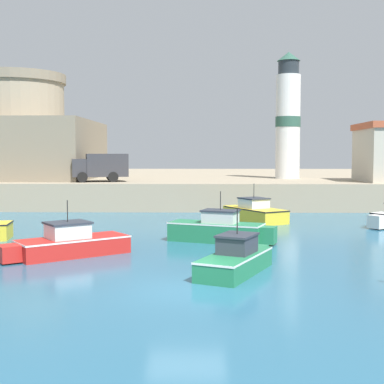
{
  "coord_description": "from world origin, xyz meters",
  "views": [
    {
      "loc": [
        0.52,
        -16.5,
        4.26
      ],
      "look_at": [
        -0.16,
        15.22,
        2.0
      ],
      "focal_mm": 50.0,
      "sensor_mm": 36.0,
      "label": 1
    }
  ],
  "objects_px": {
    "motorboat_red_4": "(69,243)",
    "fortress": "(19,141)",
    "motorboat_green_6": "(237,259)",
    "lighthouse": "(288,118)",
    "motorboat_yellow_7": "(254,212)",
    "truck_on_quay": "(100,166)",
    "motorboat_green_1": "(219,230)"
  },
  "relations": [
    {
      "from": "fortress",
      "to": "lighthouse",
      "type": "bearing_deg",
      "value": 0.55
    },
    {
      "from": "fortress",
      "to": "motorboat_green_1",
      "type": "bearing_deg",
      "value": -51.61
    },
    {
      "from": "motorboat_red_4",
      "to": "motorboat_yellow_7",
      "type": "height_order",
      "value": "motorboat_yellow_7"
    },
    {
      "from": "motorboat_red_4",
      "to": "motorboat_yellow_7",
      "type": "xyz_separation_m",
      "value": [
        8.85,
        11.82,
        0.03
      ]
    },
    {
      "from": "motorboat_red_4",
      "to": "fortress",
      "type": "distance_m",
      "value": 28.19
    },
    {
      "from": "lighthouse",
      "to": "motorboat_green_6",
      "type": "bearing_deg",
      "value": -102.31
    },
    {
      "from": "motorboat_green_1",
      "to": "fortress",
      "type": "height_order",
      "value": "fortress"
    },
    {
      "from": "motorboat_green_6",
      "to": "lighthouse",
      "type": "distance_m",
      "value": 30.26
    },
    {
      "from": "motorboat_red_4",
      "to": "motorboat_yellow_7",
      "type": "relative_size",
      "value": 0.98
    },
    {
      "from": "motorboat_green_6",
      "to": "fortress",
      "type": "distance_m",
      "value": 33.96
    },
    {
      "from": "motorboat_yellow_7",
      "to": "lighthouse",
      "type": "relative_size",
      "value": 0.47
    },
    {
      "from": "motorboat_green_1",
      "to": "motorboat_green_6",
      "type": "relative_size",
      "value": 1.11
    },
    {
      "from": "motorboat_green_1",
      "to": "motorboat_yellow_7",
      "type": "xyz_separation_m",
      "value": [
        2.45,
        8.11,
        -0.04
      ]
    },
    {
      "from": "motorboat_green_6",
      "to": "truck_on_quay",
      "type": "xyz_separation_m",
      "value": [
        -9.34,
        23.01,
        2.79
      ]
    },
    {
      "from": "motorboat_red_4",
      "to": "motorboat_green_1",
      "type": "bearing_deg",
      "value": 30.15
    },
    {
      "from": "motorboat_red_4",
      "to": "truck_on_quay",
      "type": "height_order",
      "value": "truck_on_quay"
    },
    {
      "from": "motorboat_green_1",
      "to": "motorboat_green_6",
      "type": "xyz_separation_m",
      "value": [
        0.43,
        -6.73,
        -0.1
      ]
    },
    {
      "from": "motorboat_green_6",
      "to": "motorboat_red_4",
      "type": "bearing_deg",
      "value": 156.2
    },
    {
      "from": "motorboat_yellow_7",
      "to": "fortress",
      "type": "distance_m",
      "value": 24.53
    },
    {
      "from": "lighthouse",
      "to": "motorboat_yellow_7",
      "type": "bearing_deg",
      "value": -107.01
    },
    {
      "from": "motorboat_green_1",
      "to": "motorboat_red_4",
      "type": "xyz_separation_m",
      "value": [
        -6.4,
        -3.72,
        -0.08
      ]
    },
    {
      "from": "motorboat_green_6",
      "to": "motorboat_yellow_7",
      "type": "distance_m",
      "value": 14.97
    },
    {
      "from": "motorboat_red_4",
      "to": "fortress",
      "type": "bearing_deg",
      "value": 113.09
    },
    {
      "from": "motorboat_green_1",
      "to": "truck_on_quay",
      "type": "distance_m",
      "value": 18.75
    },
    {
      "from": "motorboat_green_1",
      "to": "truck_on_quay",
      "type": "height_order",
      "value": "truck_on_quay"
    },
    {
      "from": "motorboat_green_1",
      "to": "motorboat_green_6",
      "type": "bearing_deg",
      "value": -86.34
    },
    {
      "from": "motorboat_yellow_7",
      "to": "motorboat_red_4",
      "type": "bearing_deg",
      "value": -126.81
    },
    {
      "from": "motorboat_yellow_7",
      "to": "lighthouse",
      "type": "xyz_separation_m",
      "value": [
        4.27,
        13.94,
        6.89
      ]
    },
    {
      "from": "fortress",
      "to": "truck_on_quay",
      "type": "xyz_separation_m",
      "value": [
        8.38,
        -5.53,
        -2.16
      ]
    },
    {
      "from": "motorboat_green_6",
      "to": "truck_on_quay",
      "type": "bearing_deg",
      "value": 112.09
    },
    {
      "from": "truck_on_quay",
      "to": "motorboat_red_4",
      "type": "bearing_deg",
      "value": -82.86
    },
    {
      "from": "motorboat_green_1",
      "to": "fortress",
      "type": "relative_size",
      "value": 0.39
    }
  ]
}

